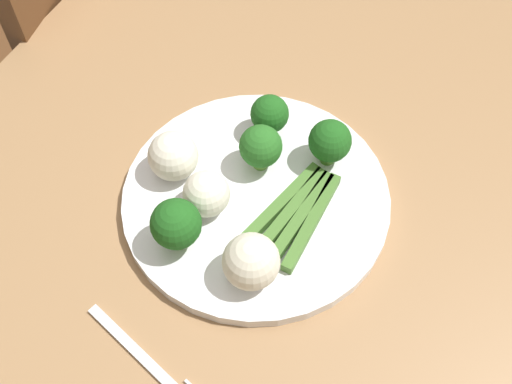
{
  "coord_description": "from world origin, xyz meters",
  "views": [
    {
      "loc": [
        0.4,
        0.13,
        1.32
      ],
      "look_at": [
        0.07,
        -0.03,
        0.76
      ],
      "focal_mm": 43.17,
      "sensor_mm": 36.0,
      "label": 1
    }
  ],
  "objects": [
    {
      "name": "ground_plane",
      "position": [
        0.0,
        0.0,
        -0.01
      ],
      "size": [
        6.0,
        6.0,
        0.02
      ],
      "primitive_type": "cube",
      "color": "gray"
    },
    {
      "name": "dining_table",
      "position": [
        0.0,
        0.0,
        0.63
      ],
      "size": [
        1.16,
        0.85,
        0.74
      ],
      "color": "#9E754C",
      "rests_on": "ground_plane"
    },
    {
      "name": "chair",
      "position": [
        -0.2,
        -0.56,
        0.5
      ],
      "size": [
        0.46,
        0.46,
        0.87
      ],
      "rotation": [
        0.0,
        0.0,
        0.16
      ],
      "color": "brown",
      "rests_on": "ground_plane"
    },
    {
      "name": "plate",
      "position": [
        0.07,
        -0.03,
        0.75
      ],
      "size": [
        0.29,
        0.29,
        0.01
      ],
      "primitive_type": "cylinder",
      "color": "white",
      "rests_on": "dining_table"
    },
    {
      "name": "asparagus_bundle",
      "position": [
        0.08,
        0.02,
        0.77
      ],
      "size": [
        0.13,
        0.07,
        0.01
      ],
      "rotation": [
        0.0,
        0.0,
        6.13
      ],
      "color": "#47752D",
      "rests_on": "plate"
    },
    {
      "name": "broccoli_front_left",
      "position": [
        -0.02,
        -0.05,
        0.79
      ],
      "size": [
        0.04,
        0.04,
        0.05
      ],
      "color": "#4C7F2B",
      "rests_on": "plate"
    },
    {
      "name": "broccoli_right",
      "position": [
        0.16,
        -0.08,
        0.8
      ],
      "size": [
        0.05,
        0.05,
        0.06
      ],
      "color": "#4C7F2B",
      "rests_on": "plate"
    },
    {
      "name": "broccoli_back_right",
      "position": [
        -0.01,
        0.02,
        0.79
      ],
      "size": [
        0.05,
        0.05,
        0.06
      ],
      "color": "#4C7F2B",
      "rests_on": "plate"
    },
    {
      "name": "broccoli_outer_edge",
      "position": [
        0.03,
        -0.04,
        0.79
      ],
      "size": [
        0.05,
        0.05,
        0.06
      ],
      "color": "#568E33",
      "rests_on": "plate"
    },
    {
      "name": "cauliflower_mid",
      "position": [
        0.16,
        0.01,
        0.79
      ],
      "size": [
        0.06,
        0.06,
        0.06
      ],
      "primitive_type": "sphere",
      "color": "silver",
      "rests_on": "plate"
    },
    {
      "name": "cauliflower_left",
      "position": [
        0.1,
        -0.07,
        0.78
      ],
      "size": [
        0.05,
        0.05,
        0.05
      ],
      "primitive_type": "sphere",
      "color": "white",
      "rests_on": "plate"
    },
    {
      "name": "cauliflower_near_center",
      "position": [
        0.08,
        -0.13,
        0.79
      ],
      "size": [
        0.06,
        0.06,
        0.06
      ],
      "primitive_type": "sphere",
      "color": "white",
      "rests_on": "plate"
    },
    {
      "name": "fork",
      "position": [
        0.28,
        -0.04,
        0.75
      ],
      "size": [
        0.07,
        0.16,
        0.0
      ],
      "rotation": [
        0.0,
        0.0,
        1.28
      ],
      "color": "silver",
      "rests_on": "dining_table"
    }
  ]
}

